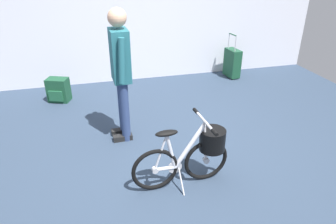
{
  "coord_description": "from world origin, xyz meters",
  "views": [
    {
      "loc": [
        -0.77,
        -2.72,
        2.08
      ],
      "look_at": [
        -0.01,
        0.19,
        0.55
      ],
      "focal_mm": 32.57,
      "sensor_mm": 36.0,
      "label": 1
    }
  ],
  "objects_px": {
    "folding_bike_foreground": "(194,153)",
    "visitor_near_wall": "(121,69)",
    "backpack_on_floor": "(58,90)",
    "rolling_suitcase": "(232,63)"
  },
  "relations": [
    {
      "from": "folding_bike_foreground",
      "to": "visitor_near_wall",
      "type": "bearing_deg",
      "value": 117.57
    },
    {
      "from": "folding_bike_foreground",
      "to": "backpack_on_floor",
      "type": "xyz_separation_m",
      "value": [
        -1.44,
        2.43,
        -0.17
      ]
    },
    {
      "from": "visitor_near_wall",
      "to": "rolling_suitcase",
      "type": "xyz_separation_m",
      "value": [
        2.28,
        1.69,
        -0.63
      ]
    },
    {
      "from": "folding_bike_foreground",
      "to": "rolling_suitcase",
      "type": "xyz_separation_m",
      "value": [
        1.73,
        2.76,
        -0.07
      ]
    },
    {
      "from": "visitor_near_wall",
      "to": "backpack_on_floor",
      "type": "height_order",
      "value": "visitor_near_wall"
    },
    {
      "from": "rolling_suitcase",
      "to": "backpack_on_floor",
      "type": "height_order",
      "value": "rolling_suitcase"
    },
    {
      "from": "folding_bike_foreground",
      "to": "backpack_on_floor",
      "type": "relative_size",
      "value": 2.65
    },
    {
      "from": "folding_bike_foreground",
      "to": "rolling_suitcase",
      "type": "distance_m",
      "value": 3.25
    },
    {
      "from": "folding_bike_foreground",
      "to": "visitor_near_wall",
      "type": "xyz_separation_m",
      "value": [
        -0.56,
        1.07,
        0.56
      ]
    },
    {
      "from": "visitor_near_wall",
      "to": "rolling_suitcase",
      "type": "bearing_deg",
      "value": 36.57
    }
  ]
}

